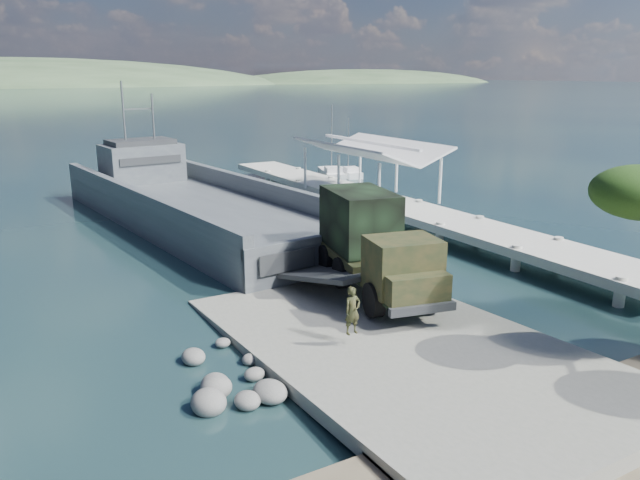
{
  "coord_description": "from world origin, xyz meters",
  "views": [
    {
      "loc": [
        -13.14,
        -17.8,
        10.03
      ],
      "look_at": [
        0.71,
        6.0,
        2.65
      ],
      "focal_mm": 35.0,
      "sensor_mm": 36.0,
      "label": 1
    }
  ],
  "objects": [
    {
      "name": "pier",
      "position": [
        13.0,
        18.77,
        1.6
      ],
      "size": [
        6.4,
        44.0,
        6.1
      ],
      "color": "beige",
      "rests_on": "ground"
    },
    {
      "name": "distant_headlands",
      "position": [
        50.0,
        560.0,
        0.0
      ],
      "size": [
        1000.0,
        240.0,
        48.0
      ],
      "primitive_type": null,
      "color": "#334C2F",
      "rests_on": "ground"
    },
    {
      "name": "boat_ramp",
      "position": [
        0.0,
        -1.0,
        0.25
      ],
      "size": [
        10.0,
        18.0,
        0.5
      ],
      "primitive_type": "cube",
      "color": "gray",
      "rests_on": "ground"
    },
    {
      "name": "sailboat_far",
      "position": [
        20.7,
        34.66,
        0.32
      ],
      "size": [
        2.52,
        5.1,
        5.97
      ],
      "rotation": [
        0.0,
        0.0,
        -0.23
      ],
      "color": "white",
      "rests_on": "ground"
    },
    {
      "name": "soldier",
      "position": [
        -1.59,
        -0.26,
        1.39
      ],
      "size": [
        0.66,
        0.44,
        1.78
      ],
      "primitive_type": "imported",
      "rotation": [
        0.0,
        0.0,
        0.03
      ],
      "color": "black",
      "rests_on": "boat_ramp"
    },
    {
      "name": "ground",
      "position": [
        0.0,
        0.0,
        0.0
      ],
      "size": [
        1400.0,
        1400.0,
        0.0
      ],
      "primitive_type": "plane",
      "color": "#18313B",
      "rests_on": "ground"
    },
    {
      "name": "landing_craft",
      "position": [
        0.5,
        22.32,
        0.84
      ],
      "size": [
        11.64,
        35.06,
        10.24
      ],
      "rotation": [
        0.0,
        0.0,
        0.1
      ],
      "color": "#444A51",
      "rests_on": "ground"
    },
    {
      "name": "military_truck",
      "position": [
        2.5,
        4.38,
        2.61
      ],
      "size": [
        4.64,
        9.51,
        4.24
      ],
      "rotation": [
        0.0,
        0.0,
        -0.21
      ],
      "color": "black",
      "rests_on": "boat_ramp"
    },
    {
      "name": "shoreline_rocks",
      "position": [
        -6.2,
        0.5,
        0.0
      ],
      "size": [
        3.2,
        5.6,
        0.9
      ],
      "primitive_type": null,
      "color": "slate",
      "rests_on": "ground"
    },
    {
      "name": "sailboat_near",
      "position": [
        18.48,
        34.24,
        0.39
      ],
      "size": [
        3.77,
        6.28,
        7.36
      ],
      "rotation": [
        0.0,
        0.0,
        -0.36
      ],
      "color": "white",
      "rests_on": "ground"
    }
  ]
}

